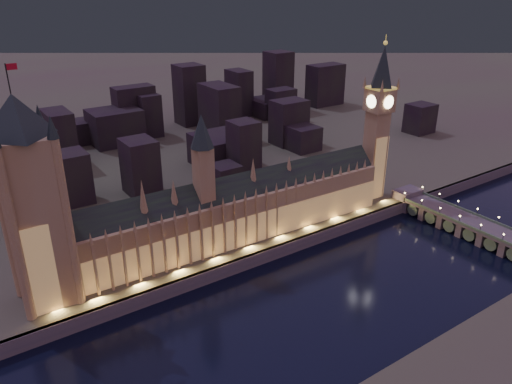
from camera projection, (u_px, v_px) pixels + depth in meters
ground_plane at (309, 298)px, 253.43m from camera, size 2000.00×2000.00×0.00m
north_bank at (50, 99)px, 645.44m from camera, size 2000.00×960.00×8.00m
embankment_wall at (263, 257)px, 282.87m from camera, size 2000.00×2.50×8.00m
palace_of_westminster at (235, 211)px, 286.99m from camera, size 202.00×25.59×78.00m
victoria_tower at (31, 194)px, 218.29m from camera, size 31.68×31.68×110.99m
elizabeth_tower at (379, 111)px, 328.77m from camera, size 18.00×18.00×109.02m
westminster_bridge at (467, 226)px, 313.97m from camera, size 19.37×113.00×15.90m
city_backdrop at (160, 124)px, 445.41m from camera, size 492.26×215.63×76.87m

